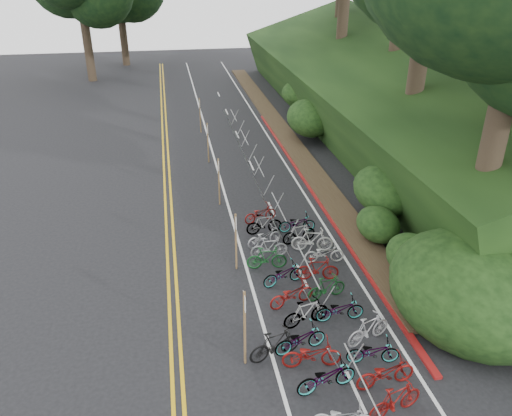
% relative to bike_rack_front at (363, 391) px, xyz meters
% --- Properties ---
extents(ground, '(120.00, 120.00, 0.00)m').
position_rel_bike_rack_front_xyz_m(ground, '(-2.94, 2.76, -0.86)').
color(ground, black).
rests_on(ground, ground).
extents(road_markings, '(7.47, 80.00, 0.01)m').
position_rel_bike_rack_front_xyz_m(road_markings, '(-2.31, 12.85, -0.85)').
color(road_markings, gold).
rests_on(road_markings, ground).
extents(red_curb, '(0.25, 28.00, 0.10)m').
position_rel_bike_rack_front_xyz_m(red_curb, '(2.76, 14.76, -0.81)').
color(red_curb, maroon).
rests_on(red_curb, ground).
extents(embankment, '(14.30, 48.14, 9.11)m').
position_rel_bike_rack_front_xyz_m(embankment, '(10.02, 21.79, 1.71)').
color(embankment, black).
rests_on(embankment, ground).
extents(bike_rack_front, '(1.14, 3.11, 1.16)m').
position_rel_bike_rack_front_xyz_m(bike_rack_front, '(0.00, 0.00, 0.00)').
color(bike_rack_front, '#9E9FA2').
rests_on(bike_rack_front, ground).
extents(bike_racks_rest, '(1.14, 23.00, 1.17)m').
position_rel_bike_rack_front_xyz_m(bike_racks_rest, '(0.06, 15.76, -0.00)').
color(bike_racks_rest, '#9E9FA2').
rests_on(bike_racks_rest, ground).
extents(signpost_near, '(0.08, 0.40, 2.71)m').
position_rel_bike_rack_front_xyz_m(signpost_near, '(-2.83, 2.48, 0.69)').
color(signpost_near, brown).
rests_on(signpost_near, ground).
extents(signposts_rest, '(0.08, 18.40, 2.50)m').
position_rel_bike_rack_front_xyz_m(signposts_rest, '(-2.34, 16.76, 0.57)').
color(signposts_rest, brown).
rests_on(signposts_rest, ground).
extents(bike_front, '(0.96, 1.85, 1.07)m').
position_rel_bike_rack_front_xyz_m(bike_front, '(-1.86, 2.55, -0.32)').
color(bike_front, black).
rests_on(bike_front, ground).
extents(bike_valet, '(3.31, 13.67, 1.07)m').
position_rel_bike_rack_front_xyz_m(bike_valet, '(0.03, 5.11, -0.38)').
color(bike_valet, '#9E9EA3').
rests_on(bike_valet, ground).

